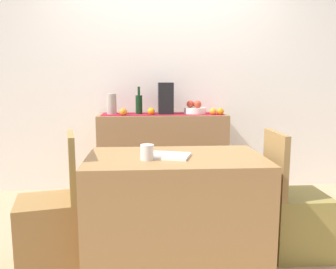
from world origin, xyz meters
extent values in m
cube|color=tan|center=(0.00, 0.00, -0.01)|extent=(6.40, 6.40, 0.02)
cube|color=white|center=(0.00, 1.18, 1.35)|extent=(6.40, 0.06, 2.70)
cube|color=olive|center=(-0.04, 0.92, 0.45)|extent=(1.37, 0.42, 0.89)
cube|color=maroon|center=(-0.04, 0.92, 0.89)|extent=(1.29, 0.32, 0.01)
cylinder|color=white|center=(0.31, 0.92, 0.93)|extent=(0.24, 0.24, 0.06)
sphere|color=#AB3B1F|center=(0.32, 0.96, 0.99)|extent=(0.07, 0.07, 0.07)
sphere|color=#B63B28|center=(0.33, 0.87, 1.00)|extent=(0.08, 0.08, 0.08)
sphere|color=#B33827|center=(0.26, 0.92, 1.00)|extent=(0.08, 0.08, 0.08)
cylinder|color=black|center=(-0.30, 0.92, 0.99)|extent=(0.07, 0.07, 0.20)
cylinder|color=black|center=(-0.30, 0.92, 1.14)|extent=(0.03, 0.03, 0.09)
cube|color=black|center=(-0.01, 0.92, 1.06)|extent=(0.16, 0.18, 0.34)
cylinder|color=#9F9B8E|center=(-0.58, 0.92, 1.00)|extent=(0.10, 0.10, 0.22)
sphere|color=orange|center=(-0.17, 0.85, 0.93)|extent=(0.07, 0.07, 0.07)
sphere|color=orange|center=(0.48, 0.81, 0.93)|extent=(0.07, 0.07, 0.07)
sphere|color=orange|center=(-0.46, 0.80, 0.93)|extent=(0.08, 0.08, 0.08)
sphere|color=orange|center=(0.56, 0.80, 0.93)|extent=(0.07, 0.07, 0.07)
cube|color=olive|center=(-0.03, -0.49, 0.37)|extent=(1.21, 0.72, 0.74)
cube|color=white|center=(-0.08, -0.51, 0.75)|extent=(0.33, 0.28, 0.02)
cylinder|color=silver|center=(-0.22, -0.58, 0.79)|extent=(0.09, 0.09, 0.10)
cube|color=olive|center=(-0.92, -0.49, 0.23)|extent=(0.48, 0.48, 0.45)
cube|color=olive|center=(-0.74, -0.45, 0.68)|extent=(0.13, 0.40, 0.45)
cube|color=olive|center=(0.86, -0.49, 0.23)|extent=(0.40, 0.40, 0.45)
cube|color=olive|center=(0.68, -0.49, 0.68)|extent=(0.04, 0.40, 0.45)
camera|label=1|loc=(-0.24, -2.84, 1.26)|focal=37.59mm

